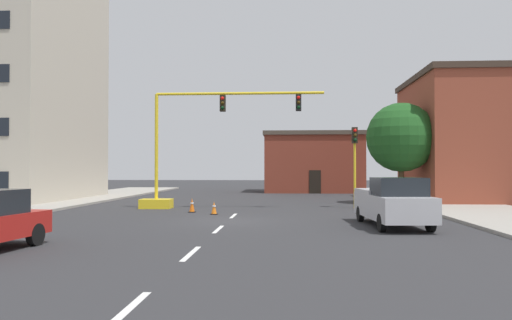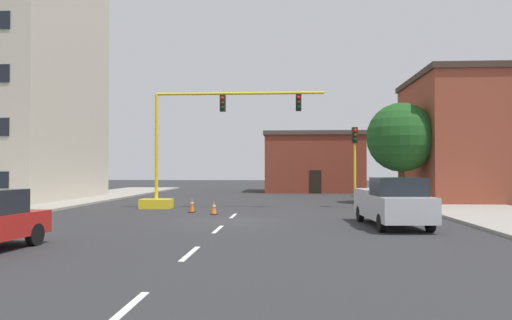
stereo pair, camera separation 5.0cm
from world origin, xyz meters
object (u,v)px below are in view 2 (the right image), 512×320
pickup_truck_silver (392,202)px  tree_right_mid (401,137)px  traffic_cone_roadside_a (192,205)px  traffic_light_pole_right (355,149)px  traffic_signal_gantry (181,169)px  traffic_cone_roadside_b (214,208)px

pickup_truck_silver → tree_right_mid: bearing=75.8°
tree_right_mid → pickup_truck_silver: bearing=-104.2°
tree_right_mid → traffic_cone_roadside_a: bearing=-150.2°
traffic_light_pole_right → pickup_truck_silver: 9.75m
traffic_cone_roadside_a → traffic_signal_gantry: bearing=114.2°
traffic_light_pole_right → tree_right_mid: size_ratio=0.71×
traffic_light_pole_right → traffic_cone_roadside_b: bearing=-149.4°
traffic_light_pole_right → tree_right_mid: bearing=47.1°
tree_right_mid → pickup_truck_silver: 14.13m
traffic_signal_gantry → pickup_truck_silver: bearing=-39.2°
pickup_truck_silver → traffic_cone_roadside_a: bearing=147.3°
tree_right_mid → traffic_cone_roadside_b: bearing=-143.3°
pickup_truck_silver → traffic_cone_roadside_b: 9.34m
tree_right_mid → traffic_cone_roadside_a: size_ratio=8.73×
traffic_signal_gantry → tree_right_mid: size_ratio=1.59×
traffic_light_pole_right → traffic_cone_roadside_b: (-7.75, -4.59, -3.20)m
traffic_light_pole_right → pickup_truck_silver: bearing=-88.6°
traffic_signal_gantry → pickup_truck_silver: traffic_signal_gantry is taller
traffic_light_pole_right → traffic_cone_roadside_a: 10.22m
pickup_truck_silver → traffic_light_pole_right: bearing=91.4°
traffic_signal_gantry → traffic_cone_roadside_a: size_ratio=13.92×
traffic_cone_roadside_a → traffic_cone_roadside_b: bearing=-40.8°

